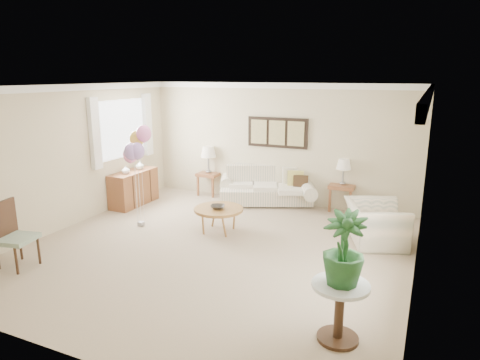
{
  "coord_description": "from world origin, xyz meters",
  "views": [
    {
      "loc": [
        3.04,
        -5.73,
        2.77
      ],
      "look_at": [
        0.18,
        0.6,
        1.05
      ],
      "focal_mm": 32.0,
      "sensor_mm": 36.0,
      "label": 1
    }
  ],
  "objects_px": {
    "coffee_table": "(219,210)",
    "balloon_cluster": "(136,146)",
    "armchair": "(375,224)",
    "sofa": "(267,189)",
    "accent_chair": "(12,233)"
  },
  "relations": [
    {
      "from": "armchair",
      "to": "coffee_table",
      "type": "bearing_deg",
      "value": 83.34
    },
    {
      "from": "coffee_table",
      "to": "balloon_cluster",
      "type": "height_order",
      "value": "balloon_cluster"
    },
    {
      "from": "armchair",
      "to": "balloon_cluster",
      "type": "xyz_separation_m",
      "value": [
        -4.12,
        -0.94,
        1.17
      ]
    },
    {
      "from": "sofa",
      "to": "accent_chair",
      "type": "relative_size",
      "value": 2.52
    },
    {
      "from": "coffee_table",
      "to": "balloon_cluster",
      "type": "relative_size",
      "value": 0.47
    },
    {
      "from": "sofa",
      "to": "accent_chair",
      "type": "height_order",
      "value": "accent_chair"
    },
    {
      "from": "coffee_table",
      "to": "sofa",
      "type": "bearing_deg",
      "value": 85.81
    },
    {
      "from": "sofa",
      "to": "coffee_table",
      "type": "height_order",
      "value": "sofa"
    },
    {
      "from": "coffee_table",
      "to": "armchair",
      "type": "height_order",
      "value": "armchair"
    },
    {
      "from": "accent_chair",
      "to": "coffee_table",
      "type": "bearing_deg",
      "value": 49.89
    },
    {
      "from": "coffee_table",
      "to": "armchair",
      "type": "bearing_deg",
      "value": 13.1
    },
    {
      "from": "sofa",
      "to": "balloon_cluster",
      "type": "relative_size",
      "value": 1.31
    },
    {
      "from": "armchair",
      "to": "balloon_cluster",
      "type": "height_order",
      "value": "balloon_cluster"
    },
    {
      "from": "coffee_table",
      "to": "accent_chair",
      "type": "relative_size",
      "value": 0.9
    },
    {
      "from": "coffee_table",
      "to": "accent_chair",
      "type": "xyz_separation_m",
      "value": [
        -2.11,
        -2.5,
        0.1
      ]
    }
  ]
}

